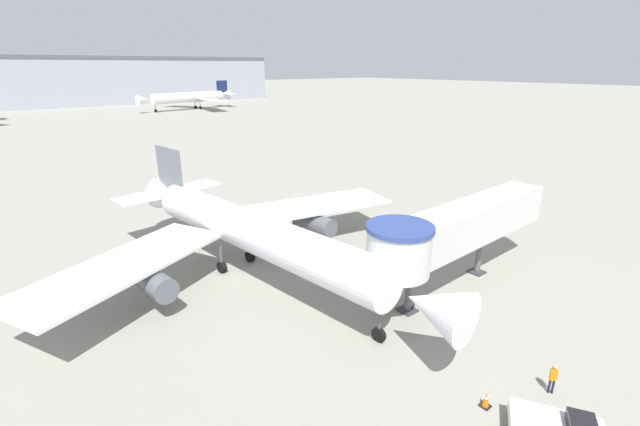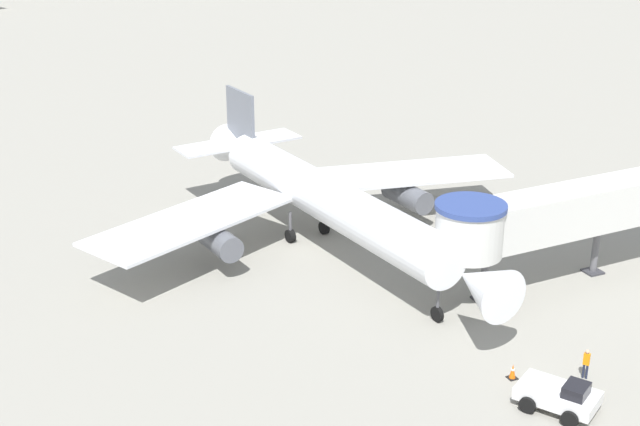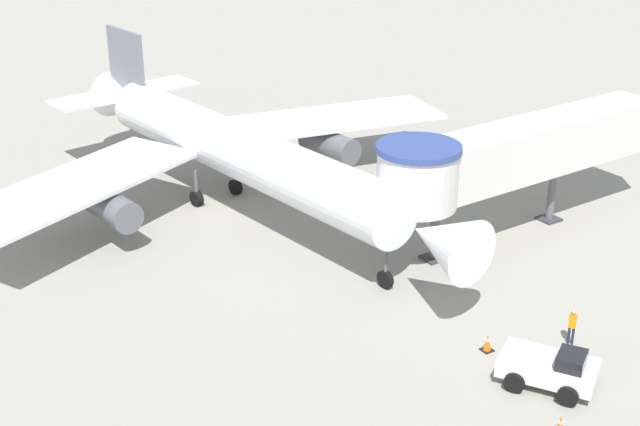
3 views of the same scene
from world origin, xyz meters
name	(u,v)px [view 3 (image 3 of 3)]	position (x,y,z in m)	size (l,w,h in m)	color
ground_plane	(224,210)	(0.00, 0.00, 0.00)	(800.00, 800.00, 0.00)	gray
main_airplane	(234,151)	(0.63, -0.37, 3.58)	(31.96, 31.46, 8.39)	silver
jet_bridge	(505,155)	(10.65, -11.05, 4.66)	(18.41, 4.10, 6.34)	silver
pushback_tug_white	(551,368)	(3.03, -22.18, 0.74)	(3.77, 4.29, 1.58)	silver
traffic_cone_near_nose	(487,343)	(2.61, -19.07, 0.38)	(0.48, 0.48, 0.80)	black
traffic_cone_apron_front	(560,425)	(1.04, -24.62, 0.38)	(0.48, 0.48, 0.79)	black
ground_crew_marshaller	(572,324)	(5.94, -20.56, 0.95)	(0.33, 0.36, 1.64)	#1E2338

